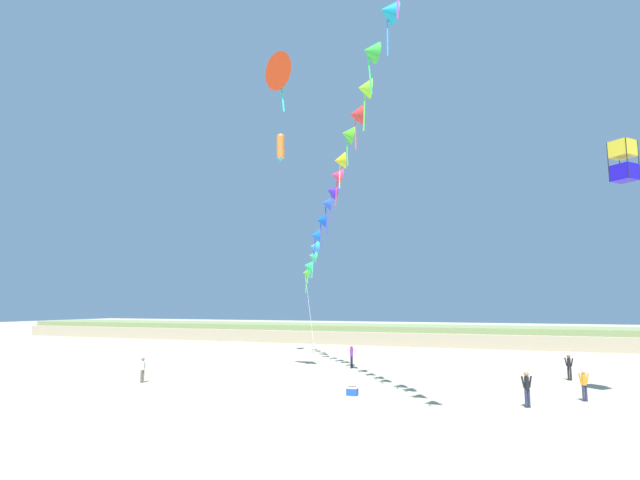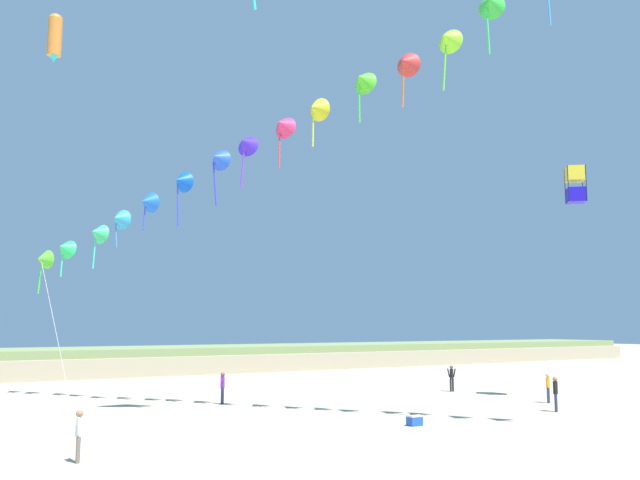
# 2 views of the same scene
# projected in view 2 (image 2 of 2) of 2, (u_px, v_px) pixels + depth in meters

# --- Properties ---
(ground_plane) EXTENTS (240.00, 240.00, 0.00)m
(ground_plane) POSITION_uv_depth(u_px,v_px,m) (615.00, 468.00, 19.04)
(ground_plane) COLOR tan
(dune_ridge) EXTENTS (120.00, 11.34, 2.14)m
(dune_ridge) POSITION_uv_depth(u_px,v_px,m) (130.00, 360.00, 57.63)
(dune_ridge) COLOR tan
(dune_ridge) RESTS_ON ground
(person_near_left) EXTENTS (0.52, 0.29, 1.54)m
(person_near_left) POSITION_uv_depth(u_px,v_px,m) (548.00, 386.00, 35.24)
(person_near_left) COLOR #282D4C
(person_near_left) RESTS_ON ground
(person_near_right) EXTENTS (0.53, 0.32, 1.58)m
(person_near_right) POSITION_uv_depth(u_px,v_px,m) (452.00, 376.00, 41.37)
(person_near_right) COLOR black
(person_near_right) RESTS_ON ground
(person_mid_center) EXTENTS (0.52, 0.37, 1.62)m
(person_mid_center) POSITION_uv_depth(u_px,v_px,m) (556.00, 391.00, 31.63)
(person_mid_center) COLOR #282D4C
(person_mid_center) RESTS_ON ground
(person_far_left) EXTENTS (0.22, 0.57, 1.61)m
(person_far_left) POSITION_uv_depth(u_px,v_px,m) (223.00, 386.00, 34.69)
(person_far_left) COLOR #282D4C
(person_far_left) RESTS_ON ground
(person_far_right) EXTENTS (0.24, 0.52, 1.51)m
(person_far_right) POSITION_uv_depth(u_px,v_px,m) (79.00, 432.00, 19.88)
(person_far_right) COLOR #726656
(person_far_right) RESTS_ON ground
(kite_banner_string) EXTENTS (18.06, 31.45, 20.07)m
(kite_banner_string) POSITION_uv_depth(u_px,v_px,m) (301.00, 116.00, 31.80)
(kite_banner_string) COLOR #52C72D
(large_kite_mid_trail) EXTENTS (1.37, 1.37, 2.01)m
(large_kite_mid_trail) POSITION_uv_depth(u_px,v_px,m) (575.00, 185.00, 37.39)
(large_kite_mid_trail) COLOR #1C12C3
(large_kite_high_solo) EXTENTS (0.81, 0.88, 2.74)m
(large_kite_high_solo) POSITION_uv_depth(u_px,v_px,m) (55.00, 36.00, 36.40)
(large_kite_high_solo) COLOR orange
(beach_cooler) EXTENTS (0.58, 0.41, 0.46)m
(beach_cooler) POSITION_uv_depth(u_px,v_px,m) (414.00, 420.00, 27.15)
(beach_cooler) COLOR blue
(beach_cooler) RESTS_ON ground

